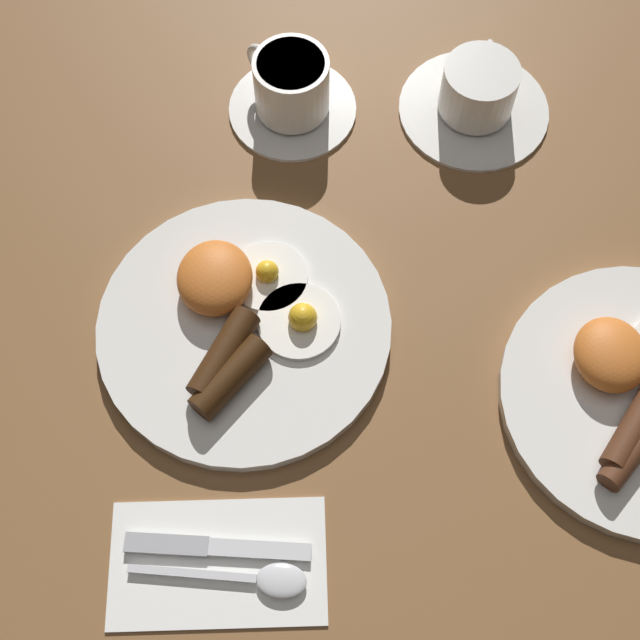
# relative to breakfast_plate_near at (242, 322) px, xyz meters

# --- Properties ---
(ground_plane) EXTENTS (3.00, 3.00, 0.00)m
(ground_plane) POSITION_rel_breakfast_plate_near_xyz_m (0.00, 0.00, -0.01)
(ground_plane) COLOR brown
(breakfast_plate_near) EXTENTS (0.29, 0.29, 0.05)m
(breakfast_plate_near) POSITION_rel_breakfast_plate_near_xyz_m (0.00, 0.00, 0.00)
(breakfast_plate_near) COLOR silver
(breakfast_plate_near) RESTS_ON ground_plane
(breakfast_plate_far) EXTENTS (0.27, 0.27, 0.05)m
(breakfast_plate_far) POSITION_rel_breakfast_plate_near_xyz_m (0.08, 0.37, -0.00)
(breakfast_plate_far) COLOR silver
(breakfast_plate_far) RESTS_ON ground_plane
(teacup_near) EXTENTS (0.14, 0.14, 0.08)m
(teacup_near) POSITION_rel_breakfast_plate_near_xyz_m (-0.27, 0.05, 0.02)
(teacup_near) COLOR silver
(teacup_near) RESTS_ON ground_plane
(teacup_far) EXTENTS (0.17, 0.17, 0.07)m
(teacup_far) POSITION_rel_breakfast_plate_near_xyz_m (-0.26, 0.25, 0.01)
(teacup_far) COLOR silver
(teacup_far) RESTS_ON ground_plane
(napkin) EXTENTS (0.11, 0.19, 0.01)m
(napkin) POSITION_rel_breakfast_plate_near_xyz_m (0.23, -0.02, -0.01)
(napkin) COLOR white
(napkin) RESTS_ON ground_plane
(knife) EXTENTS (0.03, 0.16, 0.01)m
(knife) POSITION_rel_breakfast_plate_near_xyz_m (0.21, -0.03, -0.01)
(knife) COLOR silver
(knife) RESTS_ON napkin
(spoon) EXTENTS (0.03, 0.16, 0.01)m
(spoon) POSITION_rel_breakfast_plate_near_xyz_m (0.24, 0.02, -0.00)
(spoon) COLOR silver
(spoon) RESTS_ON napkin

